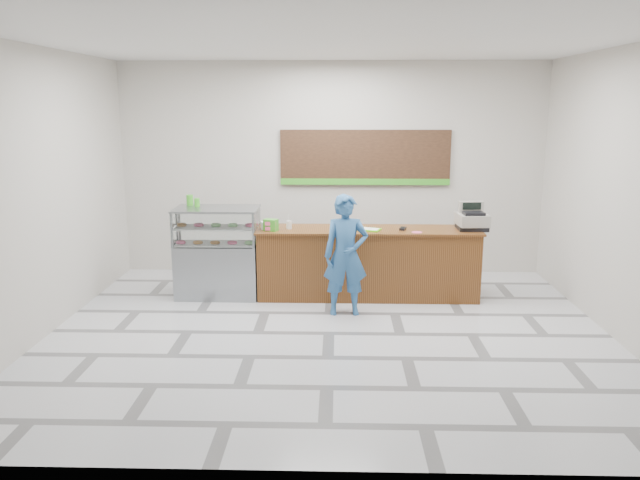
{
  "coord_description": "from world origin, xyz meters",
  "views": [
    {
      "loc": [
        0.1,
        -7.38,
        2.81
      ],
      "look_at": [
        -0.14,
        0.9,
        1.0
      ],
      "focal_mm": 35.0,
      "sensor_mm": 36.0,
      "label": 1
    }
  ],
  "objects_px": {
    "serving_tray": "(369,229)",
    "customer": "(346,255)",
    "sales_counter": "(368,263)",
    "display_case": "(218,251)",
    "cash_register": "(472,219)"
  },
  "relations": [
    {
      "from": "display_case",
      "to": "serving_tray",
      "type": "xyz_separation_m",
      "value": [
        2.22,
        -0.09,
        0.36
      ]
    },
    {
      "from": "serving_tray",
      "to": "cash_register",
      "type": "bearing_deg",
      "value": 24.24
    },
    {
      "from": "sales_counter",
      "to": "customer",
      "type": "bearing_deg",
      "value": -113.52
    },
    {
      "from": "serving_tray",
      "to": "customer",
      "type": "height_order",
      "value": "customer"
    },
    {
      "from": "serving_tray",
      "to": "customer",
      "type": "xyz_separation_m",
      "value": [
        -0.34,
        -0.68,
        -0.22
      ]
    },
    {
      "from": "display_case",
      "to": "cash_register",
      "type": "height_order",
      "value": "cash_register"
    },
    {
      "from": "sales_counter",
      "to": "cash_register",
      "type": "distance_m",
      "value": 1.64
    },
    {
      "from": "sales_counter",
      "to": "display_case",
      "type": "bearing_deg",
      "value": -179.99
    },
    {
      "from": "sales_counter",
      "to": "display_case",
      "type": "distance_m",
      "value": 2.23
    },
    {
      "from": "cash_register",
      "to": "serving_tray",
      "type": "relative_size",
      "value": 1.2
    },
    {
      "from": "sales_counter",
      "to": "customer",
      "type": "relative_size",
      "value": 1.98
    },
    {
      "from": "customer",
      "to": "display_case",
      "type": "bearing_deg",
      "value": 153.2
    },
    {
      "from": "sales_counter",
      "to": "customer",
      "type": "height_order",
      "value": "customer"
    },
    {
      "from": "display_case",
      "to": "sales_counter",
      "type": "bearing_deg",
      "value": 0.01
    },
    {
      "from": "serving_tray",
      "to": "customer",
      "type": "bearing_deg",
      "value": -95.94
    }
  ]
}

